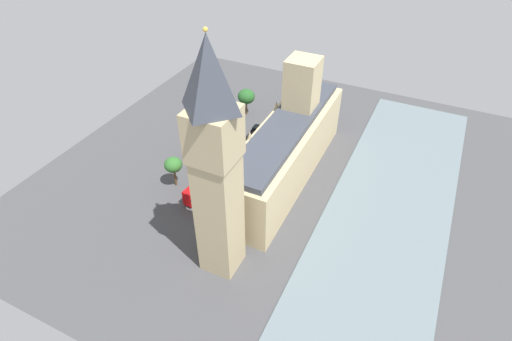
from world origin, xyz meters
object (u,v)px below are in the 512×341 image
at_px(pedestrian_midblock, 225,207).
at_px(plane_tree_near_tower, 199,142).
at_px(clock_tower, 216,166).
at_px(plane_tree_by_river_gate, 211,131).
at_px(car_black_under_trees, 256,128).
at_px(pedestrian_kerbside, 225,206).
at_px(car_silver_trailing, 239,143).
at_px(parliament_building, 287,146).
at_px(plane_tree_slot_11, 173,165).
at_px(car_dark_green_corner, 217,170).
at_px(car_yellow_cab_far_end, 236,157).
at_px(plane_tree_slot_10, 246,97).
at_px(double_decker_bus_opposite_hall, 199,189).
at_px(pedestrian_leading, 267,148).
at_px(street_lamp_slot_12, 230,115).

height_order(pedestrian_midblock, plane_tree_near_tower, plane_tree_near_tower).
distance_m(clock_tower, plane_tree_by_river_gate, 49.45).
distance_m(car_black_under_trees, pedestrian_kerbside, 37.39).
bearing_deg(car_silver_trailing, pedestrian_kerbside, 115.42).
xyz_separation_m(parliament_building, clock_tower, (0.51, 35.69, 18.00)).
xyz_separation_m(car_silver_trailing, pedestrian_midblock, (-9.81, 27.00, -0.12)).
bearing_deg(plane_tree_slot_11, pedestrian_kerbside, 172.68).
bearing_deg(car_dark_green_corner, clock_tower, 123.33).
distance_m(car_silver_trailing, car_yellow_cab_far_end, 7.22).
relative_size(parliament_building, clock_tower, 1.05).
xyz_separation_m(car_silver_trailing, plane_tree_near_tower, (6.72, 11.95, 5.63)).
bearing_deg(parliament_building, plane_tree_slot_10, -44.61).
height_order(car_black_under_trees, plane_tree_by_river_gate, plane_tree_by_river_gate).
xyz_separation_m(clock_tower, plane_tree_slot_11, (24.73, -17.81, -20.54)).
relative_size(double_decker_bus_opposite_hall, plane_tree_slot_10, 1.16).
bearing_deg(pedestrian_leading, plane_tree_slot_11, -47.92).
bearing_deg(street_lamp_slot_12, plane_tree_by_river_gate, 93.25).
height_order(car_dark_green_corner, plane_tree_slot_10, plane_tree_slot_10).
height_order(car_silver_trailing, plane_tree_by_river_gate, plane_tree_by_river_gate).
relative_size(car_yellow_cab_far_end, plane_tree_slot_10, 0.45).
distance_m(parliament_building, plane_tree_slot_10, 34.94).
relative_size(clock_tower, plane_tree_by_river_gate, 6.11).
bearing_deg(pedestrian_midblock, clock_tower, 10.84).
height_order(plane_tree_near_tower, street_lamp_slot_12, plane_tree_near_tower).
height_order(plane_tree_slot_10, street_lamp_slot_12, plane_tree_slot_10).
height_order(car_yellow_cab_far_end, pedestrian_leading, car_yellow_cab_far_end).
bearing_deg(pedestrian_leading, car_black_under_trees, -153.20).
relative_size(car_dark_green_corner, double_decker_bus_opposite_hall, 0.42).
distance_m(car_silver_trailing, street_lamp_slot_12, 11.32).
xyz_separation_m(pedestrian_kerbside, pedestrian_leading, (1.02, -28.27, 0.02)).
distance_m(car_dark_green_corner, pedestrian_midblock, 15.41).
bearing_deg(parliament_building, double_decker_bus_opposite_hall, 48.44).
bearing_deg(car_silver_trailing, parliament_building, 165.47).
distance_m(parliament_building, pedestrian_kerbside, 23.48).
bearing_deg(clock_tower, plane_tree_near_tower, -51.01).
height_order(car_yellow_cab_far_end, plane_tree_slot_11, plane_tree_slot_11).
bearing_deg(plane_tree_by_river_gate, plane_tree_slot_10, -90.56).
bearing_deg(plane_tree_slot_10, plane_tree_slot_11, 89.41).
bearing_deg(car_silver_trailing, plane_tree_slot_11, 79.46).
bearing_deg(plane_tree_slot_10, pedestrian_leading, 133.21).
distance_m(car_silver_trailing, plane_tree_near_tower, 14.82).
bearing_deg(car_yellow_cab_far_end, car_silver_trailing, 110.86).
height_order(pedestrian_midblock, plane_tree_by_river_gate, plane_tree_by_river_gate).
xyz_separation_m(clock_tower, car_dark_green_corner, (17.36, -27.53, -26.57)).
distance_m(car_black_under_trees, car_silver_trailing, 9.80).
bearing_deg(pedestrian_midblock, plane_tree_slot_11, -115.49).
bearing_deg(pedestrian_kerbside, plane_tree_near_tower, -156.69).
distance_m(parliament_building, clock_tower, 39.98).
distance_m(parliament_building, car_silver_trailing, 21.28).
bearing_deg(street_lamp_slot_12, pedestrian_kerbside, 116.64).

